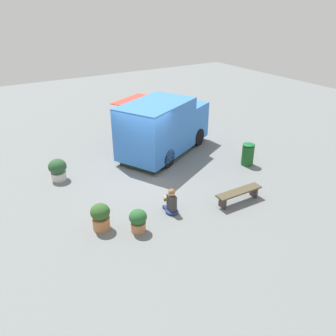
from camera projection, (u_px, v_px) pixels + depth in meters
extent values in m
plane|color=slate|center=(146.00, 172.00, 14.50)|extent=(40.00, 40.00, 0.00)
cube|color=#3879D8|center=(156.00, 128.00, 15.29)|extent=(4.09, 3.50, 2.33)
cube|color=#3879D8|center=(183.00, 119.00, 17.32)|extent=(2.27, 2.53, 1.75)
cube|color=black|center=(190.00, 110.00, 17.73)|extent=(0.81, 1.56, 0.66)
cube|color=black|center=(136.00, 121.00, 15.74)|extent=(1.72, 0.88, 0.81)
cube|color=#E13D2F|center=(130.00, 99.00, 15.43)|extent=(2.14, 1.48, 0.03)
cube|color=black|center=(165.00, 149.00, 16.43)|extent=(5.00, 3.67, 0.23)
cylinder|color=black|center=(198.00, 137.00, 17.01)|extent=(0.86, 0.58, 0.85)
cylinder|color=black|center=(165.00, 130.00, 17.92)|extent=(0.86, 0.58, 0.85)
cylinder|color=black|center=(168.00, 158.00, 14.79)|extent=(0.86, 0.58, 0.85)
cylinder|color=black|center=(131.00, 149.00, 15.70)|extent=(0.86, 0.58, 0.85)
ellipsoid|color=navy|center=(172.00, 211.00, 11.79)|extent=(0.47, 0.54, 0.13)
cube|color=navy|center=(171.00, 207.00, 11.99)|extent=(0.13, 0.37, 0.11)
cube|color=navy|center=(166.00, 209.00, 11.91)|extent=(0.13, 0.37, 0.11)
cube|color=#383530|center=(172.00, 202.00, 11.64)|extent=(0.24, 0.35, 0.54)
sphere|color=#DDAC80|center=(172.00, 193.00, 11.47)|extent=(0.23, 0.23, 0.23)
sphere|color=#915F33|center=(172.00, 192.00, 11.46)|extent=(0.23, 0.23, 0.23)
cube|color=#383530|center=(172.00, 198.00, 11.76)|extent=(0.11, 0.35, 0.28)
cube|color=#383530|center=(167.00, 200.00, 11.68)|extent=(0.11, 0.35, 0.28)
cylinder|color=#DAB152|center=(167.00, 198.00, 11.89)|extent=(0.12, 0.39, 0.07)
cube|color=red|center=(167.00, 198.00, 11.88)|extent=(0.08, 0.33, 0.02)
cylinder|color=#AE754C|center=(138.00, 227.00, 10.82)|extent=(0.47, 0.47, 0.32)
torus|color=#AD744B|center=(138.00, 223.00, 10.75)|extent=(0.49, 0.49, 0.04)
ellipsoid|color=#28602E|center=(138.00, 217.00, 10.65)|extent=(0.56, 0.56, 0.48)
sphere|color=#CB3D99|center=(132.00, 214.00, 10.56)|extent=(0.06, 0.06, 0.06)
sphere|color=#CF388C|center=(130.00, 217.00, 10.60)|extent=(0.08, 0.08, 0.08)
sphere|color=#D33D99|center=(140.00, 210.00, 10.75)|extent=(0.06, 0.06, 0.06)
sphere|color=#CD4799|center=(140.00, 217.00, 10.44)|extent=(0.06, 0.06, 0.06)
sphere|color=#E2347E|center=(134.00, 219.00, 10.45)|extent=(0.06, 0.06, 0.06)
cylinder|color=#BC7647|center=(101.00, 223.00, 10.92)|extent=(0.54, 0.54, 0.40)
torus|color=#C37346|center=(101.00, 218.00, 10.83)|extent=(0.57, 0.57, 0.04)
ellipsoid|color=#2F5926|center=(100.00, 212.00, 10.72)|extent=(0.62, 0.62, 0.53)
sphere|color=white|center=(107.00, 212.00, 10.59)|extent=(0.07, 0.07, 0.07)
sphere|color=silver|center=(95.00, 207.00, 10.84)|extent=(0.09, 0.09, 0.09)
sphere|color=white|center=(92.00, 211.00, 10.62)|extent=(0.08, 0.08, 0.08)
sphere|color=white|center=(92.00, 212.00, 10.68)|extent=(0.06, 0.06, 0.06)
cylinder|color=silver|center=(59.00, 176.00, 13.90)|extent=(0.59, 0.59, 0.31)
torus|color=silver|center=(58.00, 173.00, 13.83)|extent=(0.61, 0.61, 0.04)
ellipsoid|color=#29532F|center=(57.00, 166.00, 13.71)|extent=(0.72, 0.72, 0.61)
sphere|color=#B559B4|center=(50.00, 165.00, 13.66)|extent=(0.06, 0.06, 0.06)
sphere|color=#B150B3|center=(52.00, 168.00, 13.43)|extent=(0.07, 0.07, 0.07)
sphere|color=#B557B0|center=(58.00, 167.00, 13.44)|extent=(0.09, 0.09, 0.09)
sphere|color=#B244B8|center=(63.00, 164.00, 13.64)|extent=(0.09, 0.09, 0.09)
cube|color=#4C432D|center=(239.00, 191.00, 12.24)|extent=(1.84, 0.42, 0.06)
cube|color=#392D29|center=(223.00, 203.00, 12.00)|extent=(0.08, 0.34, 0.40)
cube|color=#392D29|center=(254.00, 192.00, 12.68)|extent=(0.08, 0.34, 0.40)
cylinder|color=#1B5621|center=(248.00, 155.00, 15.00)|extent=(0.52, 0.52, 0.89)
ellipsoid|color=#115E2B|center=(249.00, 145.00, 14.78)|extent=(0.53, 0.53, 0.11)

